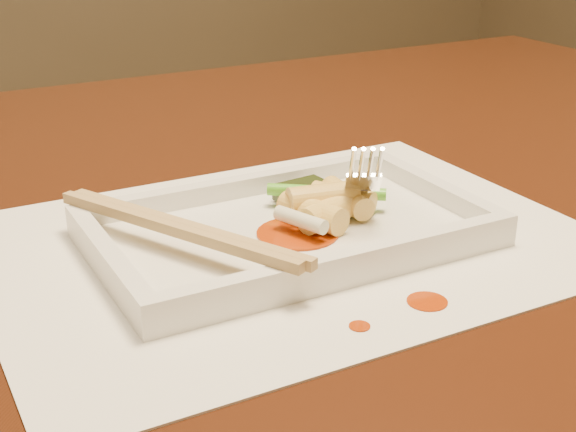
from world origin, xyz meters
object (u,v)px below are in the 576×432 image
plate_base (288,235)px  chopstick_a (173,229)px  fork (364,105)px  table (240,316)px  placemat (288,241)px

plate_base → chopstick_a: size_ratio=1.33×
chopstick_a → fork: bearing=6.8°
fork → plate_base: bearing=-165.6°
chopstick_a → fork: 0.16m
chopstick_a → table: bearing=45.8°
table → fork: (0.07, -0.07, 0.18)m
plate_base → chopstick_a: (-0.08, 0.00, 0.02)m
placemat → plate_base: bearing=0.0°
placemat → fork: 0.11m
table → placemat: size_ratio=3.50×
table → fork: fork is taller
placemat → table: bearing=89.3°
chopstick_a → fork: (0.15, 0.02, 0.06)m
table → placemat: (-0.00, -0.09, 0.10)m
table → chopstick_a: chopstick_a is taller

